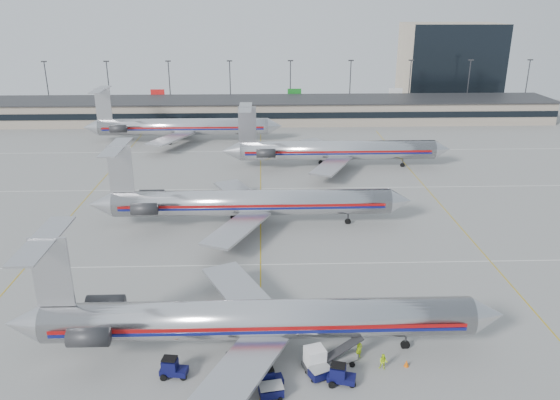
{
  "coord_description": "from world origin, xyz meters",
  "views": [
    {
      "loc": [
        0.41,
        -53.09,
        32.13
      ],
      "look_at": [
        2.9,
        21.82,
        4.5
      ],
      "focal_mm": 35.0,
      "sensor_mm": 36.0,
      "label": 1
    }
  ],
  "objects_px": {
    "jet_foreground": "(249,319)",
    "tug_center": "(269,378)",
    "uld_container": "(315,358)",
    "belt_loader": "(338,358)",
    "jet_second_row": "(246,202)"
  },
  "relations": [
    {
      "from": "tug_center",
      "to": "belt_loader",
      "type": "distance_m",
      "value": 7.1
    },
    {
      "from": "jet_foreground",
      "to": "jet_second_row",
      "type": "bearing_deg",
      "value": 92.02
    },
    {
      "from": "uld_container",
      "to": "belt_loader",
      "type": "relative_size",
      "value": 0.54
    },
    {
      "from": "jet_second_row",
      "to": "tug_center",
      "type": "bearing_deg",
      "value": -85.46
    },
    {
      "from": "jet_foreground",
      "to": "belt_loader",
      "type": "relative_size",
      "value": 10.26
    },
    {
      "from": "tug_center",
      "to": "uld_container",
      "type": "height_order",
      "value": "uld_container"
    },
    {
      "from": "jet_second_row",
      "to": "tug_center",
      "type": "xyz_separation_m",
      "value": [
        2.91,
        -36.68,
        -2.84
      ]
    },
    {
      "from": "uld_container",
      "to": "jet_foreground",
      "type": "bearing_deg",
      "value": 137.6
    },
    {
      "from": "tug_center",
      "to": "belt_loader",
      "type": "bearing_deg",
      "value": 11.72
    },
    {
      "from": "jet_foreground",
      "to": "jet_second_row",
      "type": "height_order",
      "value": "jet_second_row"
    },
    {
      "from": "jet_second_row",
      "to": "uld_container",
      "type": "bearing_deg",
      "value": -78.25
    },
    {
      "from": "jet_foreground",
      "to": "tug_center",
      "type": "distance_m",
      "value": 6.08
    },
    {
      "from": "tug_center",
      "to": "belt_loader",
      "type": "relative_size",
      "value": 0.52
    },
    {
      "from": "belt_loader",
      "to": "uld_container",
      "type": "bearing_deg",
      "value": 172.59
    },
    {
      "from": "jet_second_row",
      "to": "belt_loader",
      "type": "bearing_deg",
      "value": -74.46
    }
  ]
}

